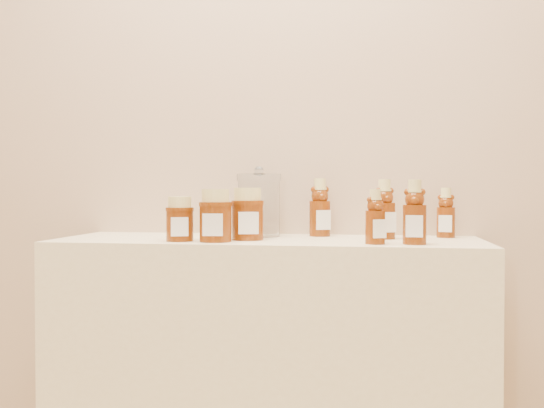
% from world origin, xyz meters
% --- Properties ---
extents(wall_back, '(3.50, 0.02, 2.70)m').
position_xyz_m(wall_back, '(0.00, 1.75, 1.35)').
color(wall_back, tan).
rests_on(wall_back, ground).
extents(display_table, '(1.20, 0.40, 0.90)m').
position_xyz_m(display_table, '(0.00, 1.55, 0.45)').
color(display_table, beige).
rests_on(display_table, ground).
extents(bear_bottle_back_left, '(0.09, 0.09, 0.20)m').
position_xyz_m(bear_bottle_back_left, '(0.14, 1.68, 1.00)').
color(bear_bottle_back_left, '#592107').
rests_on(bear_bottle_back_left, display_table).
extents(bear_bottle_back_mid, '(0.08, 0.08, 0.19)m').
position_xyz_m(bear_bottle_back_mid, '(0.33, 1.60, 1.00)').
color(bear_bottle_back_mid, '#592107').
rests_on(bear_bottle_back_mid, display_table).
extents(bear_bottle_back_right, '(0.06, 0.06, 0.16)m').
position_xyz_m(bear_bottle_back_right, '(0.51, 1.68, 0.98)').
color(bear_bottle_back_right, '#592107').
rests_on(bear_bottle_back_right, display_table).
extents(bear_bottle_front_left, '(0.07, 0.07, 0.16)m').
position_xyz_m(bear_bottle_front_left, '(0.30, 1.43, 0.98)').
color(bear_bottle_front_left, '#592107').
rests_on(bear_bottle_front_left, display_table).
extents(bear_bottle_front_right, '(0.07, 0.07, 0.19)m').
position_xyz_m(bear_bottle_front_right, '(0.40, 1.44, 0.99)').
color(bear_bottle_front_right, '#592107').
rests_on(bear_bottle_front_right, display_table).
extents(honey_jar_left, '(0.10, 0.10, 0.12)m').
position_xyz_m(honey_jar_left, '(-0.23, 1.44, 0.96)').
color(honey_jar_left, '#592107').
rests_on(honey_jar_left, display_table).
extents(honey_jar_back, '(0.11, 0.11, 0.15)m').
position_xyz_m(honey_jar_back, '(-0.05, 1.51, 0.97)').
color(honey_jar_back, '#592107').
rests_on(honey_jar_back, display_table).
extents(honey_jar_front, '(0.10, 0.10, 0.14)m').
position_xyz_m(honey_jar_front, '(-0.12, 1.43, 0.97)').
color(honey_jar_front, '#592107').
rests_on(honey_jar_front, display_table).
extents(glass_canister, '(0.17, 0.17, 0.20)m').
position_xyz_m(glass_canister, '(-0.04, 1.63, 1.00)').
color(glass_canister, white).
rests_on(glass_canister, display_table).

